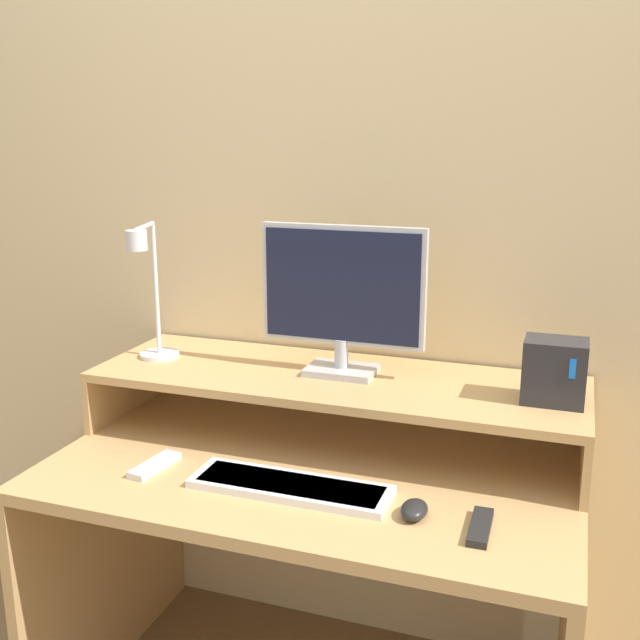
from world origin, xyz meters
The scene contains 10 objects.
wall_back centered at (0.00, 0.78, 1.25)m, with size 6.00×0.05×2.50m.
desk centered at (0.00, 0.37, 0.51)m, with size 1.25×0.75×0.71m.
monitor_shelf centered at (0.00, 0.54, 0.85)m, with size 1.25×0.41×0.17m.
monitor centered at (0.01, 0.56, 1.09)m, with size 0.42×0.12×0.38m.
desk_lamp centered at (-0.49, 0.48, 1.07)m, with size 0.12×0.22×0.38m.
router_dock centered at (0.53, 0.52, 0.95)m, with size 0.14×0.11×0.15m.
keyboard centered at (0.00, 0.22, 0.72)m, with size 0.45×0.13×0.02m.
mouse centered at (0.28, 0.20, 0.72)m, with size 0.06×0.08×0.03m.
remote_control centered at (-0.34, 0.22, 0.72)m, with size 0.07×0.15×0.02m.
remote_secondary centered at (0.42, 0.19, 0.72)m, with size 0.04×0.14×0.02m.
Camera 1 is at (0.56, -1.19, 1.48)m, focal length 42.00 mm.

